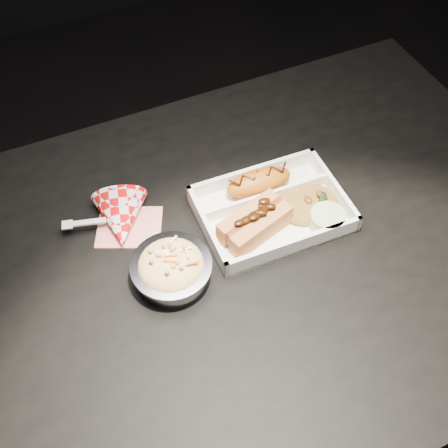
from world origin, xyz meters
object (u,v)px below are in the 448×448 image
(hotdog, at_px, (255,222))
(foil_coleslaw_cup, at_px, (171,268))
(dining_table, at_px, (231,282))
(napkin_fork, at_px, (121,220))
(food_tray, at_px, (271,211))
(fried_pastry, at_px, (259,182))

(hotdog, distance_m, foil_coleslaw_cup, 0.16)
(dining_table, distance_m, napkin_fork, 0.23)
(food_tray, relative_size, foil_coleslaw_cup, 1.97)
(dining_table, xyz_separation_m, napkin_fork, (-0.15, 0.13, 0.11))
(dining_table, xyz_separation_m, foil_coleslaw_cup, (-0.11, -0.00, 0.12))
(food_tray, bearing_deg, foil_coleslaw_cup, -164.30)
(fried_pastry, height_order, napkin_fork, napkin_fork)
(fried_pastry, distance_m, foil_coleslaw_cup, 0.23)
(napkin_fork, bearing_deg, food_tray, -3.98)
(hotdog, xyz_separation_m, foil_coleslaw_cup, (-0.16, -0.02, -0.00))
(dining_table, height_order, hotdog, hotdog)
(hotdog, relative_size, foil_coleslaw_cup, 1.04)
(food_tray, distance_m, fried_pastry, 0.06)
(dining_table, bearing_deg, foil_coleslaw_cup, -178.40)
(food_tray, xyz_separation_m, fried_pastry, (0.00, 0.06, 0.02))
(hotdog, height_order, foil_coleslaw_cup, same)
(food_tray, height_order, hotdog, hotdog)
(dining_table, height_order, fried_pastry, fried_pastry)
(food_tray, xyz_separation_m, napkin_fork, (-0.25, 0.09, 0.01))
(hotdog, bearing_deg, foil_coleslaw_cup, 172.11)
(dining_table, xyz_separation_m, fried_pastry, (0.10, 0.10, 0.12))
(dining_table, bearing_deg, hotdog, 22.48)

